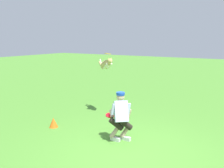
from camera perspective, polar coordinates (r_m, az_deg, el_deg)
The scene contains 6 objects.
ground_plane at distance 6.09m, azimuth 4.39°, elevation -15.55°, with size 60.00×60.00×0.00m, color #4B892F.
person at distance 6.50m, azimuth 2.03°, elevation -7.19°, with size 0.71×0.56×1.29m.
dog at distance 8.90m, azimuth -1.45°, elevation 4.54°, with size 0.92×0.64×0.51m.
frisbee_flying at distance 8.60m, azimuth -0.99°, elevation 6.97°, with size 0.23×0.23×0.02m, color yellow.
frisbee_held at distance 6.78m, azimuth -0.44°, elevation -7.21°, with size 0.24×0.24×0.02m, color red.
training_cone at distance 7.84m, azimuth -13.28°, elevation -8.58°, with size 0.27×0.27×0.30m, color orange.
Camera 1 is at (-2.50, 4.87, 2.66)m, focal length 39.83 mm.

